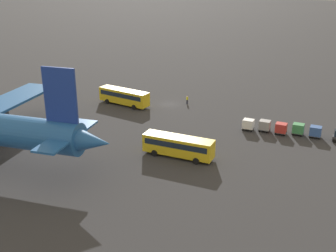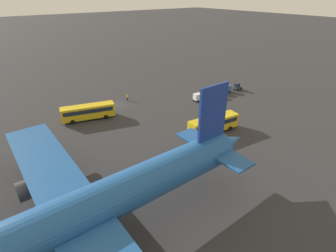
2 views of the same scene
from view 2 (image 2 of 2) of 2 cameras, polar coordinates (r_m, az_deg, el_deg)
name	(u,v)px [view 2 (image 2 of 2)]	position (r m, az deg, el deg)	size (l,w,h in m)	color
ground_plane	(118,105)	(68.88, -10.85, 4.47)	(600.00, 600.00, 0.00)	#2D2D30
airplane	(61,223)	(29.55, -22.27, -18.88)	(55.84, 48.53, 15.99)	#1E5193
shuttle_bus_near	(88,111)	(62.11, -17.00, 3.12)	(12.00, 5.64, 3.35)	gold
shuttle_bus_far	(214,123)	(54.71, 9.88, 0.55)	(11.50, 3.94, 3.31)	gold
baggage_tug	(238,87)	(80.78, 14.91, 8.23)	(2.41, 1.63, 2.10)	#333338
worker_person	(127,97)	(71.31, -8.87, 6.21)	(0.38, 0.38, 1.74)	#1E1E2D
cargo_cart_blue	(227,88)	(78.28, 12.75, 8.06)	(2.18, 1.91, 2.06)	#38383D
cargo_cart_green	(219,90)	(76.45, 11.07, 7.76)	(2.18, 1.91, 2.06)	#38383D
cargo_cart_red	(214,93)	(74.00, 9.89, 7.19)	(2.18, 1.91, 2.06)	#38383D
cargo_cart_grey	(205,94)	(72.40, 7.96, 6.88)	(2.18, 1.91, 2.06)	#38383D
cargo_cart_white	(197,97)	(70.27, 6.44, 6.32)	(2.18, 1.91, 2.06)	#38383D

